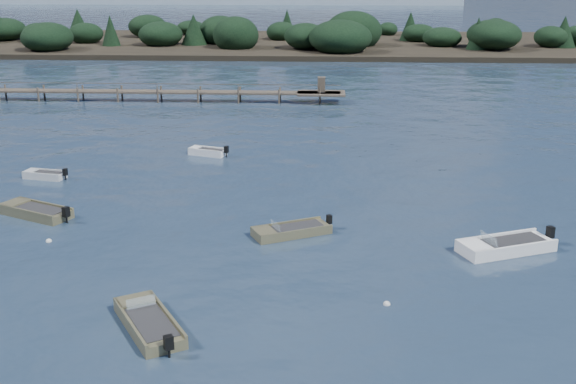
# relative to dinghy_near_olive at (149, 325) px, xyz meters

# --- Properties ---
(ground) EXTENTS (400.00, 400.00, 0.00)m
(ground) POSITION_rel_dinghy_near_olive_xyz_m (2.75, 61.35, -0.16)
(ground) COLOR #19273A
(ground) RESTS_ON ground
(dinghy_near_olive) EXTENTS (3.80, 4.83, 1.21)m
(dinghy_near_olive) POSITION_rel_dinghy_near_olive_xyz_m (0.00, 0.00, 0.00)
(dinghy_near_olive) COLOR brown
(dinghy_near_olive) RESTS_ON ground
(tender_far_white) EXTENTS (3.24, 2.01, 1.09)m
(tender_far_white) POSITION_rel_dinghy_near_olive_xyz_m (-1.88, 27.45, -0.00)
(tender_far_white) COLOR white
(tender_far_white) RESTS_ON ground
(dinghy_mid_white_a) EXTENTS (4.49, 3.31, 1.07)m
(dinghy_mid_white_a) POSITION_rel_dinghy_near_olive_xyz_m (5.32, 10.86, -0.02)
(dinghy_mid_white_a) COLOR brown
(dinghy_mid_white_a) RESTS_ON ground
(dinghy_mid_white_b) EXTENTS (5.39, 3.64, 1.34)m
(dinghy_mid_white_b) POSITION_rel_dinghy_near_olive_xyz_m (16.49, 9.05, 0.02)
(dinghy_mid_white_b) COLOR white
(dinghy_mid_white_b) RESTS_ON ground
(tender_far_grey) EXTENTS (3.21, 1.68, 1.01)m
(tender_far_grey) POSITION_rel_dinghy_near_olive_xyz_m (-12.12, 20.73, -0.02)
(tender_far_grey) COLOR #B8BCBF
(tender_far_grey) RESTS_ON ground
(dinghy_mid_grey) EXTENTS (4.80, 3.47, 1.23)m
(dinghy_mid_grey) POSITION_rel_dinghy_near_olive_xyz_m (-9.81, 13.15, 0.01)
(dinghy_mid_grey) COLOR brown
(dinghy_mid_grey) RESTS_ON ground
(buoy_b) EXTENTS (0.32, 0.32, 0.32)m
(buoy_b) POSITION_rel_dinghy_near_olive_xyz_m (9.87, 2.64, -0.16)
(buoy_b) COLOR silver
(buoy_b) RESTS_ON ground
(buoy_c) EXTENTS (0.32, 0.32, 0.32)m
(buoy_c) POSITION_rel_dinghy_near_olive_xyz_m (-7.58, 9.18, -0.16)
(buoy_c) COLOR silver
(buoy_c) RESTS_ON ground
(buoy_d) EXTENTS (0.32, 0.32, 0.32)m
(buoy_d) POSITION_rel_dinghy_near_olive_xyz_m (18.24, 11.15, -0.16)
(buoy_d) COLOR silver
(buoy_d) RESTS_ON ground
(jetty) EXTENTS (64.50, 3.20, 3.40)m
(jetty) POSITION_rel_dinghy_near_olive_xyz_m (-19.00, 49.34, 0.83)
(jetty) COLOR #50463A
(jetty) RESTS_ON ground
(far_headland) EXTENTS (190.00, 40.00, 5.80)m
(far_headland) POSITION_rel_dinghy_near_olive_xyz_m (27.75, 101.35, 1.81)
(far_headland) COLOR black
(far_headland) RESTS_ON ground
(distant_haze) EXTENTS (280.00, 20.00, 2.40)m
(distant_haze) POSITION_rel_dinghy_near_olive_xyz_m (-87.25, 231.35, -0.16)
(distant_haze) COLOR #9AAEBE
(distant_haze) RESTS_ON ground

